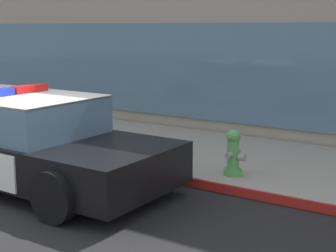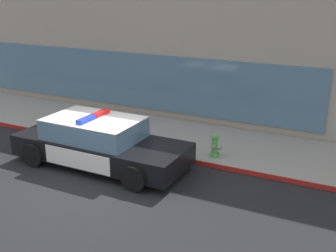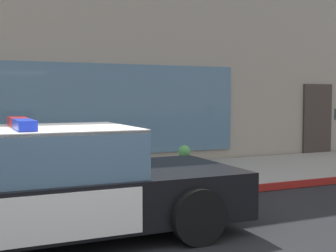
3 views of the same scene
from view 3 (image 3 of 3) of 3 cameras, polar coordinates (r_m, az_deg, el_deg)
sidewalk at (r=8.78m, az=-15.21°, el=-7.46°), size 48.00×3.23×0.15m
curb_red_paint at (r=7.21m, az=-13.05°, el=-9.87°), size 28.80×0.04×0.14m
storefront_building at (r=15.12m, az=-17.16°, el=10.84°), size 24.49×9.50×7.35m
police_cruiser at (r=5.83m, az=-16.24°, el=-7.08°), size 5.08×2.15×1.49m
fire_hydrant at (r=8.33m, az=2.07°, el=-4.96°), size 0.34×0.39×0.73m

